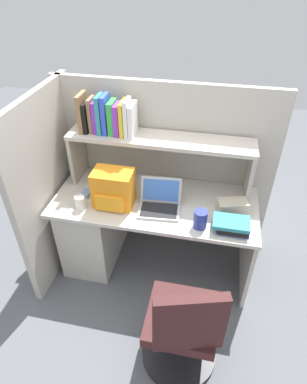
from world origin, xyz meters
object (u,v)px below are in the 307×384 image
laptop (160,203)px  snack_canister (200,219)px  backpack (113,189)px  paper_cup (80,203)px  tissue_box (232,207)px  office_chair (182,331)px  computer_mouse (87,193)px

laptop → snack_canister: laptop is taller
laptop → backpack: size_ratio=1.10×
laptop → paper_cup: bearing=-168.0°
tissue_box → office_chair: 0.95m
backpack → paper_cup: backpack is taller
laptop → office_chair: laptop is taller
office_chair → tissue_box: bearing=-122.2°
backpack → snack_canister: (0.67, -0.13, -0.07)m
computer_mouse → backpack: bearing=-13.7°
computer_mouse → office_chair: (0.91, -0.81, -0.35)m
tissue_box → laptop: bearing=170.8°
computer_mouse → paper_cup: 0.17m
paper_cup → laptop: bearing=12.0°
paper_cup → office_chair: office_chair is taller
computer_mouse → tissue_box: tissue_box is taller
computer_mouse → paper_cup: size_ratio=0.95×
laptop → office_chair: size_ratio=0.36×
laptop → tissue_box: (0.54, 0.07, -0.00)m
laptop → office_chair: (0.30, -0.76, -0.39)m
paper_cup → backpack: bearing=24.8°
laptop → computer_mouse: size_ratio=3.18×
snack_canister → laptop: bearing=155.6°
paper_cup → snack_canister: snack_canister is taller
backpack → computer_mouse: backpack is taller
computer_mouse → office_chair: bearing=-41.8°
laptop → office_chair: 0.91m
computer_mouse → office_chair: size_ratio=0.11×
paper_cup → office_chair: bearing=-35.8°
snack_canister → office_chair: 0.74m
backpack → paper_cup: size_ratio=2.74×
laptop → snack_canister: size_ratio=2.38×
office_chair → paper_cup: bearing=-51.8°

